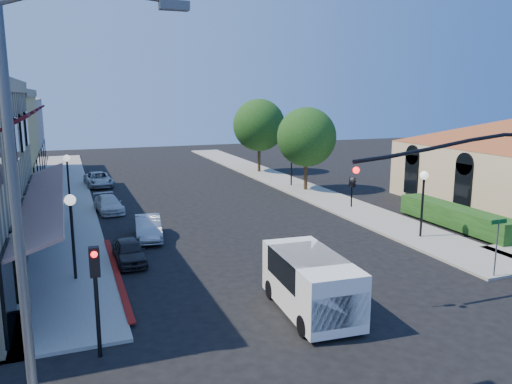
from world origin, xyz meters
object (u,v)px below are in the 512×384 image
object	(u,v)px
lamppost_left_far	(67,168)
secondary_signal	(96,281)
lamppost_left_near	(71,215)
signal_mast_arm	(485,186)
white_van	(311,281)
parked_car_b	(148,228)
parked_car_c	(109,204)
parked_car_d	(98,179)
lamppost_right_far	(292,153)
parked_car_a	(129,251)
street_tree_a	(306,137)
street_tree_b	(259,125)
street_name_sign	(497,238)
lamppost_right_near	(423,187)
cobra_streetlight	(36,206)

from	to	relation	value
lamppost_left_far	secondary_signal	bearing A→B (deg)	-88.61
lamppost_left_near	signal_mast_arm	bearing A→B (deg)	-24.37
white_van	parked_car_b	bearing A→B (deg)	108.97
secondary_signal	parked_car_b	world-z (taller)	secondary_signal
parked_car_c	parked_car_d	size ratio (longest dim) A/B	0.86
lamppost_left_near	lamppost_right_far	world-z (taller)	same
parked_car_a	parked_car_d	world-z (taller)	parked_car_d
white_van	parked_car_a	distance (m)	9.19
street_tree_a	lamppost_left_near	bearing A→B (deg)	-141.02
street_tree_a	parked_car_d	bearing A→B (deg)	152.65
lamppost_left_near	parked_car_a	distance (m)	3.52
street_tree_b	parked_car_b	size ratio (longest dim) A/B	1.92
lamppost_right_far	parked_car_a	bearing A→B (deg)	-135.39
street_tree_a	parked_car_c	xyz separation A→B (m)	(-15.00, -2.00, -3.67)
street_name_sign	lamppost_left_far	distance (m)	25.48
street_name_sign	parked_car_c	bearing A→B (deg)	127.58
parked_car_b	street_tree_b	bearing A→B (deg)	60.41
secondary_signal	street_tree_b	bearing A→B (deg)	61.23
lamppost_left_near	white_van	xyz separation A→B (m)	(7.50, -6.05, -1.56)
secondary_signal	lamppost_right_near	distance (m)	17.77
street_name_sign	parked_car_a	distance (m)	15.57
lamppost_left_far	parked_car_a	world-z (taller)	lamppost_left_far
lamppost_right_far	parked_car_a	world-z (taller)	lamppost_right_far
cobra_streetlight	lamppost_right_near	bearing A→B (deg)	29.54
secondary_signal	lamppost_right_far	world-z (taller)	lamppost_right_far
secondary_signal	lamppost_left_near	size ratio (longest dim) A/B	0.93
signal_mast_arm	cobra_streetlight	world-z (taller)	cobra_streetlight
cobra_streetlight	parked_car_a	distance (m)	12.78
lamppost_right_near	white_van	distance (m)	11.37
street_name_sign	parked_car_b	bearing A→B (deg)	138.72
secondary_signal	parked_car_a	size ratio (longest dim) A/B	1.05
street_name_sign	lamppost_left_far	world-z (taller)	lamppost_left_far
street_tree_b	parked_car_c	distance (m)	19.63
lamppost_left_far	parked_car_a	size ratio (longest dim) A/B	1.13
signal_mast_arm	street_name_sign	world-z (taller)	signal_mast_arm
lamppost_right_far	white_van	xyz separation A→B (m)	(-9.50, -22.05, -1.56)
secondary_signal	parked_car_b	xyz separation A→B (m)	(3.20, 11.59, -1.71)
lamppost_left_near	lamppost_right_near	size ratio (longest dim) A/B	1.00
street_name_sign	parked_car_c	size ratio (longest dim) A/B	0.69
lamppost_right_far	street_tree_b	bearing A→B (deg)	87.85
lamppost_left_far	white_van	size ratio (longest dim) A/B	0.76
lamppost_left_far	parked_car_c	world-z (taller)	lamppost_left_far
street_tree_a	parked_car_d	world-z (taller)	street_tree_a
street_tree_b	lamppost_left_near	world-z (taller)	street_tree_b
lamppost_right_far	white_van	distance (m)	24.06
cobra_streetlight	street_name_sign	bearing A→B (deg)	14.16
parked_car_c	cobra_streetlight	bearing A→B (deg)	-103.99
lamppost_right_far	parked_car_d	xyz separation A→B (m)	(-14.70, 5.76, -2.15)
parked_car_c	street_tree_a	bearing A→B (deg)	1.24
street_tree_b	white_van	size ratio (longest dim) A/B	1.50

